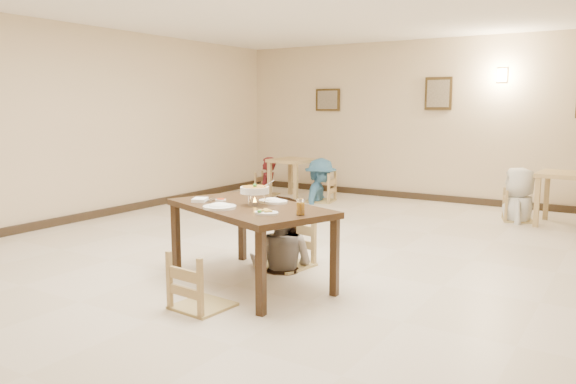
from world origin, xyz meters
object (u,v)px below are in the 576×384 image
Objects in this scene: bg_table_right at (568,182)px; bg_diner_b at (321,158)px; main_diner at (281,196)px; bg_chair_lr at (321,174)px; curry_warmer at (255,190)px; bg_diner_a at (267,157)px; bg_table_left at (293,166)px; bg_diner_c at (521,167)px; main_table at (250,213)px; chair_far at (286,219)px; bg_chair_ll at (267,174)px; chair_near at (202,254)px; drink_glass at (300,208)px; bg_chair_rl at (519,192)px.

bg_table_right is 0.52× the size of bg_diner_b.
main_diner is 4.45m from bg_diner_b.
bg_chair_lr reaches higher than bg_table_right.
curry_warmer is at bearing -172.05° from bg_diner_b.
bg_diner_b reaches higher than bg_diner_a.
bg_diner_c reaches higher than bg_table_left.
bg_diner_b is at bearing 111.46° from curry_warmer.
main_table is 1.26× the size of bg_diner_a.
chair_far is (-0.02, 0.70, -0.18)m from main_table.
bg_table_left is at bearing 117.66° from curry_warmer.
curry_warmer is 0.37× the size of bg_chair_ll.
main_table is 5.74m from bg_diner_a.
bg_chair_lr is (-1.84, 4.67, -0.43)m from curry_warmer.
bg_chair_lr is 3.49m from bg_diner_c.
main_diner is (-0.08, 1.40, 0.32)m from chair_near.
bg_table_right is at bearing 83.80° from main_table.
drink_glass reaches higher than bg_chair_ll.
bg_chair_lr reaches higher than bg_chair_ll.
bg_chair_rl is (4.78, -0.08, 0.03)m from bg_chair_ll.
drink_glass is 0.10× the size of bg_diner_a.
main_diner is at bearing 132.28° from drink_glass.
bg_table_left is (-2.43, 4.08, 0.09)m from chair_far.
bg_chair_lr is at bearing 131.11° from main_table.
bg_chair_ll is at bearing 178.93° from bg_table_right.
bg_chair_lr is at bearing 111.46° from curry_warmer.
drink_glass is 0.09× the size of bg_diner_c.
drink_glass is 0.17× the size of bg_chair_ll.
chair_far is at bearing 20.53° from bg_diner_a.
bg_diner_b is (-1.76, 4.08, 0.01)m from main_diner.
curry_warmer is at bearing -62.34° from bg_table_left.
bg_diner_c is (4.78, -0.08, 0.08)m from bg_diner_a.
chair_far is 0.67× the size of main_diner.
bg_diner_c is at bearing 78.58° from drink_glass.
main_diner is 4.81m from bg_table_left.
chair_far is 4.74m from bg_table_left.
bg_table_left is (-3.13, 4.95, -0.24)m from drink_glass.
bg_chair_ll is at bearing 70.37° from bg_diner_b.
curry_warmer is at bearing 17.01° from bg_diner_a.
chair_far is 7.21× the size of drink_glass.
drink_glass is (0.65, -0.20, -0.08)m from curry_warmer.
bg_chair_rl is at bearing 78.58° from drink_glass.
bg_chair_rl is at bearing -102.50° from bg_diner_b.
bg_table_right is 0.70m from bg_chair_rl.
drink_glass is 0.16× the size of bg_chair_rl.
drink_glass is 0.09× the size of bg_diner_b.
bg_table_left is 0.68m from bg_diner_b.
bg_chair_ll is at bearing -106.11° from bg_diner_a.
bg_diner_b is 3.48m from bg_diner_c.
main_diner is at bearing 19.89° from bg_diner_a.
bg_chair_lr is at bearing -66.89° from chair_near.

